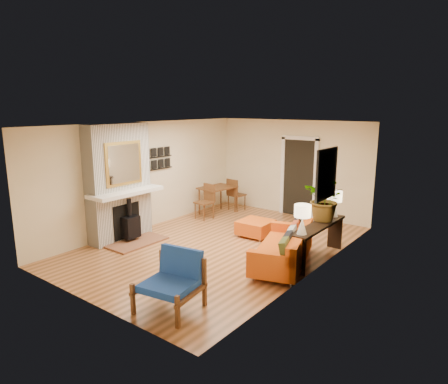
{
  "coord_description": "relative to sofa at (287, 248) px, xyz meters",
  "views": [
    {
      "loc": [
        5.11,
        -6.48,
        2.99
      ],
      "look_at": [
        0.0,
        0.2,
        1.15
      ],
      "focal_mm": 32.0,
      "sensor_mm": 36.0,
      "label": 1
    }
  ],
  "objects": [
    {
      "name": "room_shell",
      "position": [
        -1.12,
        2.74,
        0.9
      ],
      "size": [
        6.5,
        6.5,
        6.5
      ],
      "color": "#C07A4A",
      "rests_on": "ground"
    },
    {
      "name": "fireplace",
      "position": [
        -3.73,
        -0.89,
        0.9
      ],
      "size": [
        1.09,
        1.68,
        2.6
      ],
      "color": "white",
      "rests_on": "ground"
    },
    {
      "name": "sofa",
      "position": [
        0.0,
        0.0,
        0.0
      ],
      "size": [
        1.41,
        2.14,
        0.78
      ],
      "color": "silver",
      "rests_on": "ground"
    },
    {
      "name": "ottoman",
      "position": [
        -1.43,
        1.13,
        -0.13
      ],
      "size": [
        0.75,
        0.75,
        0.36
      ],
      "color": "silver",
      "rests_on": "ground"
    },
    {
      "name": "blue_chair",
      "position": [
        -0.58,
        -2.43,
        0.13
      ],
      "size": [
        0.96,
        0.94,
        0.88
      ],
      "color": "brown",
      "rests_on": "ground"
    },
    {
      "name": "dining_table",
      "position": [
        -3.3,
        2.14,
        0.26
      ],
      "size": [
        0.86,
        1.75,
        0.93
      ],
      "color": "brown",
      "rests_on": "ground"
    },
    {
      "name": "console_table",
      "position": [
        0.35,
        0.63,
        0.23
      ],
      "size": [
        0.34,
        1.85,
        0.72
      ],
      "color": "black",
      "rests_on": "ground"
    },
    {
      "name": "lamp_near",
      "position": [
        0.35,
        -0.1,
        0.72
      ],
      "size": [
        0.3,
        0.3,
        0.54
      ],
      "color": "white",
      "rests_on": "console_table"
    },
    {
      "name": "lamp_far",
      "position": [
        0.35,
        1.35,
        0.72
      ],
      "size": [
        0.3,
        0.3,
        0.54
      ],
      "color": "white",
      "rests_on": "console_table"
    },
    {
      "name": "houseplant",
      "position": [
        0.34,
        0.94,
        0.83
      ],
      "size": [
        0.88,
        0.79,
        0.9
      ],
      "primitive_type": "imported",
      "rotation": [
        0.0,
        0.0,
        -0.11
      ],
      "color": "#1E5919",
      "rests_on": "console_table"
    }
  ]
}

